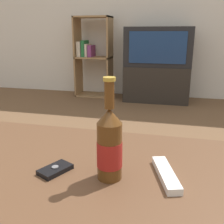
% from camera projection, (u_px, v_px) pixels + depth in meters
% --- Properties ---
extents(coffee_table, '(1.16, 0.72, 0.45)m').
position_uv_depth(coffee_table, '(77.00, 193.00, 0.77)').
color(coffee_table, brown).
rests_on(coffee_table, ground_plane).
extents(tv_stand, '(0.81, 0.42, 0.44)m').
position_uv_depth(tv_stand, '(157.00, 83.00, 3.36)').
color(tv_stand, '#28231E').
rests_on(tv_stand, ground_plane).
extents(television, '(0.81, 0.40, 0.47)m').
position_uv_depth(television, '(158.00, 47.00, 3.22)').
color(television, black).
rests_on(television, tv_stand).
extents(bookshelf, '(0.47, 0.30, 1.05)m').
position_uv_depth(bookshelf, '(92.00, 56.00, 3.53)').
color(bookshelf, '#99754C').
rests_on(bookshelf, ground_plane).
extents(beer_bottle, '(0.07, 0.07, 0.28)m').
position_uv_depth(beer_bottle, '(109.00, 145.00, 0.71)').
color(beer_bottle, '#563314').
rests_on(beer_bottle, coffee_table).
extents(cell_phone, '(0.09, 0.11, 0.02)m').
position_uv_depth(cell_phone, '(55.00, 170.00, 0.77)').
color(cell_phone, black).
rests_on(cell_phone, coffee_table).
extents(remote_control, '(0.09, 0.19, 0.02)m').
position_uv_depth(remote_control, '(166.00, 174.00, 0.74)').
color(remote_control, white).
rests_on(remote_control, coffee_table).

